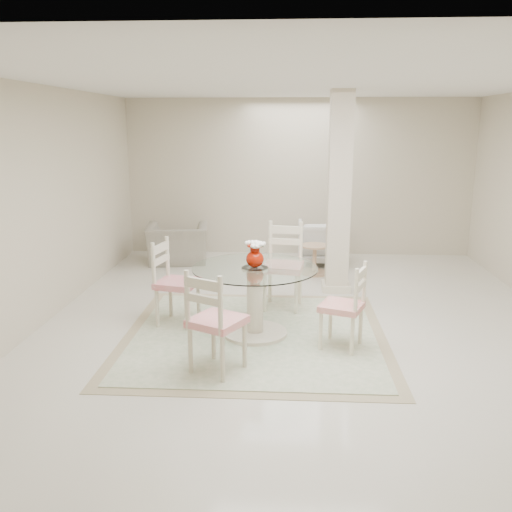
# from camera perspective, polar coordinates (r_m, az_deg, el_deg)

# --- Properties ---
(ground) EXTENTS (7.00, 7.00, 0.00)m
(ground) POSITION_cam_1_polar(r_m,az_deg,el_deg) (6.43, 4.89, -6.93)
(ground) COLOR silver
(ground) RESTS_ON ground
(room_shell) EXTENTS (6.02, 7.02, 2.71)m
(room_shell) POSITION_cam_1_polar(r_m,az_deg,el_deg) (6.03, 5.25, 9.81)
(room_shell) COLOR beige
(room_shell) RESTS_ON ground
(column) EXTENTS (0.30, 0.30, 2.70)m
(column) POSITION_cam_1_polar(r_m,az_deg,el_deg) (7.40, 8.74, 6.49)
(column) COLOR beige
(column) RESTS_ON ground
(area_rug) EXTENTS (2.86, 2.86, 0.02)m
(area_rug) POSITION_cam_1_polar(r_m,az_deg,el_deg) (6.02, -0.11, -8.27)
(area_rug) COLOR tan
(area_rug) RESTS_ON ground
(dining_table) EXTENTS (1.34, 1.34, 0.77)m
(dining_table) POSITION_cam_1_polar(r_m,az_deg,el_deg) (5.88, -0.11, -4.78)
(dining_table) COLOR beige
(dining_table) RESTS_ON ground
(red_vase) EXTENTS (0.22, 0.21, 0.29)m
(red_vase) POSITION_cam_1_polar(r_m,az_deg,el_deg) (5.73, -0.08, 0.25)
(red_vase) COLOR #AF1805
(red_vase) RESTS_ON dining_table
(dining_chair_east) EXTENTS (0.52, 0.52, 1.00)m
(dining_chair_east) POSITION_cam_1_polar(r_m,az_deg,el_deg) (5.56, 9.68, -4.62)
(dining_chair_east) COLOR #F7EDCB
(dining_chair_east) RESTS_ON ground
(dining_chair_north) EXTENTS (0.53, 0.53, 1.18)m
(dining_chair_north) POSITION_cam_1_polar(r_m,az_deg,el_deg) (6.75, 2.95, -0.33)
(dining_chair_north) COLOR beige
(dining_chair_north) RESTS_ON ground
(dining_chair_west) EXTENTS (0.52, 0.52, 1.09)m
(dining_chair_west) POSITION_cam_1_polar(r_m,az_deg,el_deg) (6.25, -8.89, -2.09)
(dining_chair_west) COLOR beige
(dining_chair_west) RESTS_ON ground
(dining_chair_south) EXTENTS (0.60, 0.60, 1.10)m
(dining_chair_south) POSITION_cam_1_polar(r_m,az_deg,el_deg) (4.94, -4.59, -6.19)
(dining_chair_south) COLOR beige
(dining_chair_south) RESTS_ON ground
(recliner_taupe) EXTENTS (1.09, 0.99, 0.64)m
(recliner_taupe) POSITION_cam_1_polar(r_m,az_deg,el_deg) (9.11, -8.25, 1.28)
(recliner_taupe) COLOR gray
(recliner_taupe) RESTS_ON ground
(armchair_white) EXTENTS (0.77, 0.79, 0.71)m
(armchair_white) POSITION_cam_1_polar(r_m,az_deg,el_deg) (9.04, 6.88, 1.45)
(armchair_white) COLOR white
(armchair_white) RESTS_ON ground
(side_table) EXTENTS (0.44, 0.44, 0.46)m
(side_table) POSITION_cam_1_polar(r_m,az_deg,el_deg) (8.40, 6.17, -0.48)
(side_table) COLOR tan
(side_table) RESTS_ON ground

